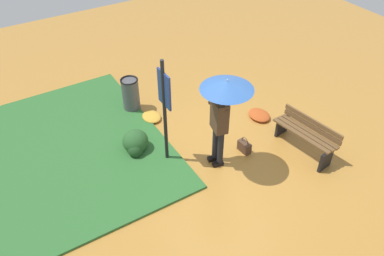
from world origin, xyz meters
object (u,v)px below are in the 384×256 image
info_sign_post (165,101)px  park_bench (306,135)px  handbag (244,147)px  person_with_umbrella (223,101)px  trash_bin (131,94)px

info_sign_post → park_bench: info_sign_post is taller
handbag → person_with_umbrella: bearing=-85.7°
park_bench → person_with_umbrella: bearing=-107.6°
trash_bin → person_with_umbrella: bearing=15.1°
person_with_umbrella → info_sign_post: (-0.69, -0.83, -0.11)m
person_with_umbrella → handbag: 1.57m
handbag → park_bench: (0.60, 1.09, 0.28)m
person_with_umbrella → info_sign_post: info_sign_post is taller
person_with_umbrella → handbag: bearing=94.3°
handbag → park_bench: park_bench is taller
park_bench → trash_bin: trash_bin is taller
info_sign_post → handbag: bearing=66.6°
person_with_umbrella → trash_bin: bearing=-164.9°
park_bench → trash_bin: size_ratio=1.68×
person_with_umbrella → park_bench: 2.16m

